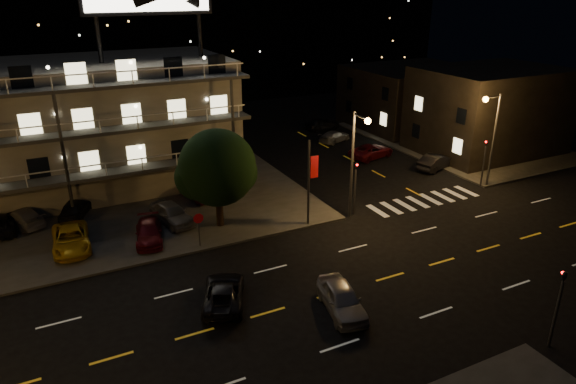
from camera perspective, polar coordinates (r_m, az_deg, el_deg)
name	(u,v)px	position (r m, az deg, el deg)	size (l,w,h in m)	color
ground	(301,303)	(28.70, 1.46, -12.22)	(140.00, 140.00, 0.00)	black
curb_nw	(14,213)	(44.02, -28.14, -2.12)	(44.00, 24.00, 0.15)	#31312F
curb_ne	(455,140)	(60.25, 18.08, 5.50)	(16.00, 24.00, 0.15)	#31312F
motel	(56,128)	(46.06, -24.33, 6.54)	(28.00, 13.80, 18.10)	gray
side_bldg_front	(488,111)	(56.57, 21.36, 8.43)	(14.06, 10.00, 8.50)	black
side_bldg_back	(411,96)	(65.18, 13.55, 10.29)	(14.06, 12.00, 7.00)	black
hill_backdrop	(57,17)	(89.93, -24.32, 17.33)	(120.00, 25.00, 24.00)	black
streetlight_nc	(355,155)	(36.67, 7.50, 4.10)	(0.44, 1.92, 8.00)	#2D2D30
streetlight_ne	(492,131)	(45.72, 21.71, 6.33)	(1.92, 0.44, 8.00)	#2D2D30
signal_nw	(355,183)	(38.17, 7.48, 1.02)	(0.20, 0.27, 4.60)	#2D2D30
signal_sw	(559,301)	(27.34, 27.88, -10.63)	(0.20, 0.27, 4.60)	#2D2D30
signal_ne	(485,158)	(46.39, 21.00, 3.54)	(0.27, 0.20, 4.60)	#2D2D30
banner_north	(310,181)	(35.85, 2.41, 1.25)	(0.83, 0.16, 6.40)	#2D2D30
stop_sign	(199,224)	(33.82, -9.89, -3.57)	(0.91, 0.11, 2.61)	#2D2D30
tree	(217,170)	(35.58, -7.93, 2.45)	(5.59, 5.39, 7.05)	black
lot_car_2	(71,239)	(36.27, -22.97, -4.83)	(2.25, 4.87, 1.35)	gold
lot_car_3	(149,232)	(35.67, -15.19, -4.35)	(1.70, 4.19, 1.21)	#530B13
lot_car_4	(171,213)	(37.84, -12.82, -2.32)	(1.75, 4.34, 1.48)	gray
lot_car_6	(0,222)	(41.00, -29.40, -2.96)	(2.13, 4.62, 1.28)	black
lot_car_7	(22,217)	(41.21, -27.41, -2.49)	(1.73, 4.26, 1.24)	gray
lot_car_8	(76,208)	(41.11, -22.53, -1.62)	(1.59, 3.94, 1.34)	black
lot_car_9	(196,190)	(41.78, -10.15, 0.20)	(1.45, 4.17, 1.37)	#530B13
side_car_0	(436,162)	(50.07, 16.12, 3.25)	(1.56, 4.47, 1.47)	black
side_car_1	(371,151)	(52.12, 9.26, 4.52)	(2.27, 4.92, 1.37)	#530B13
side_car_2	(334,136)	(57.00, 5.19, 6.17)	(1.71, 4.22, 1.22)	gray
side_car_3	(322,124)	(61.77, 3.84, 7.57)	(1.72, 4.27, 1.45)	black
road_car_east	(342,299)	(27.84, 6.00, -11.72)	(1.75, 4.34, 1.48)	gray
road_car_west	(224,293)	(28.59, -7.15, -11.04)	(2.10, 4.56, 1.27)	black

